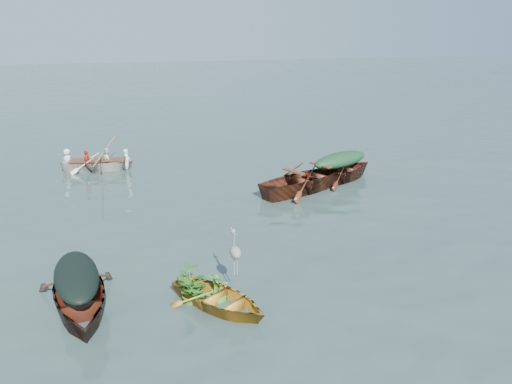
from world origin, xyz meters
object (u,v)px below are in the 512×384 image
(green_tarp_boat, at_px, (339,181))
(heron, at_px, (236,258))
(rowed_boat, at_px, (99,170))
(dark_covered_boat, at_px, (80,308))
(yellow_dinghy, at_px, (219,307))
(open_wooden_boat, at_px, (307,191))

(green_tarp_boat, xyz_separation_m, heron, (-5.39, -6.54, 0.81))
(green_tarp_boat, distance_m, rowed_boat, 8.94)
(dark_covered_boat, bearing_deg, heron, -13.51)
(yellow_dinghy, distance_m, green_tarp_boat, 9.01)
(dark_covered_boat, height_order, green_tarp_boat, green_tarp_boat)
(open_wooden_boat, xyz_separation_m, heron, (-3.89, -5.87, 0.81))
(yellow_dinghy, relative_size, green_tarp_boat, 0.61)
(yellow_dinghy, xyz_separation_m, heron, (0.42, 0.36, 0.81))
(open_wooden_boat, xyz_separation_m, rowed_boat, (-6.59, 4.47, 0.00))
(open_wooden_boat, relative_size, rowed_boat, 1.37)
(yellow_dinghy, relative_size, rowed_boat, 0.74)
(open_wooden_boat, bearing_deg, rowed_boat, 33.29)
(dark_covered_boat, bearing_deg, rowed_boat, 82.22)
(open_wooden_boat, height_order, heron, heron)
(heron, bearing_deg, open_wooden_boat, 21.41)
(heron, bearing_deg, rowed_boat, 69.57)
(yellow_dinghy, relative_size, dark_covered_boat, 0.69)
(dark_covered_boat, height_order, open_wooden_boat, open_wooden_boat)
(rowed_boat, distance_m, heron, 10.73)
(yellow_dinghy, xyz_separation_m, green_tarp_boat, (5.81, 6.89, 0.00))
(yellow_dinghy, height_order, open_wooden_boat, open_wooden_boat)
(rowed_boat, xyz_separation_m, heron, (2.70, -10.35, 0.81))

